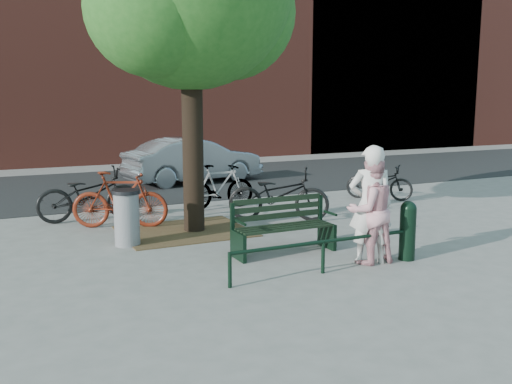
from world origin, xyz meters
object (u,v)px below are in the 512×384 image
bollard (408,228)px  bicycle_c (279,195)px  park_bench (282,225)px  parked_car (193,160)px  litter_bin (127,217)px  person_right (370,211)px  person_left (371,205)px

bollard → bicycle_c: size_ratio=0.45×
park_bench → bicycle_c: bearing=63.3°
bicycle_c → bollard: bearing=-140.8°
parked_car → litter_bin: bearing=142.2°
park_bench → person_right: (0.95, -1.13, 0.36)m
litter_bin → person_left: bearing=-40.6°
bollard → bicycle_c: (-0.48, 3.49, 0.04)m
person_left → parked_car: (0.36, 9.22, -0.25)m
litter_bin → parked_car: 7.40m
person_right → bicycle_c: (0.17, 3.36, -0.28)m
bollard → litter_bin: (-3.83, 2.85, -0.01)m
person_left → person_right: 0.09m
park_bench → person_left: (0.95, -1.13, 0.45)m
person_left → bollard: person_left is taller
person_right → person_left: bearing=-0.0°
parked_car → park_bench: bearing=161.6°
person_left → person_right: person_left is taller
person_right → litter_bin: size_ratio=1.69×
person_right → bicycle_c: bearing=-90.8°
parked_car → bollard: bearing=172.6°
park_bench → bollard: bearing=-38.1°
park_bench → bollard: (1.60, -1.26, 0.03)m
bicycle_c → person_right: bearing=-151.6°
park_bench → parked_car: 8.20m
bicycle_c → person_left: bearing=-151.6°
litter_bin → parked_car: bearing=61.4°
bollard → parked_car: (-0.29, 9.35, 0.17)m
bicycle_c → litter_bin: bearing=132.1°
person_left → park_bench: bearing=-24.4°
person_right → parked_car: (0.36, 9.22, -0.15)m
person_left → parked_car: person_left is taller
litter_bin → bicycle_c: size_ratio=0.47×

